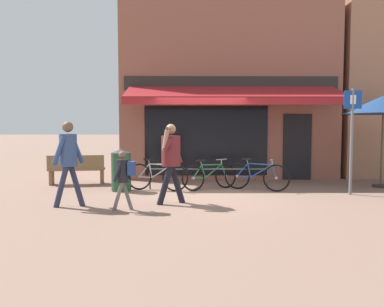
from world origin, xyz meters
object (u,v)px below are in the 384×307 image
at_px(bicycle_blue, 256,176).
at_px(pedestrian_second_adult, 68,155).
at_px(pedestrian_child, 124,173).
at_px(litter_bin, 121,170).
at_px(bicycle_silver, 157,176).
at_px(bicycle_green, 210,176).
at_px(park_bench, 77,169).
at_px(pedestrian_adult, 171,155).
at_px(cafe_parasol, 383,105).
at_px(parking_sign, 352,130).

xyz_separation_m(bicycle_blue, pedestrian_second_adult, (-4.32, -2.05, 0.72)).
bearing_deg(pedestrian_child, litter_bin, -77.82).
relative_size(bicycle_silver, pedestrian_second_adult, 0.93).
distance_m(bicycle_green, pedestrian_child, 3.19).
xyz_separation_m(bicycle_blue, park_bench, (-5.08, 1.03, 0.08)).
relative_size(bicycle_silver, pedestrian_child, 1.40).
relative_size(bicycle_blue, pedestrian_adult, 0.94).
bearing_deg(cafe_parasol, pedestrian_child, -156.50).
height_order(cafe_parasol, park_bench, cafe_parasol).
xyz_separation_m(pedestrian_adult, pedestrian_second_adult, (-2.14, -0.30, 0.04)).
bearing_deg(bicycle_blue, pedestrian_adult, -117.99).
height_order(parking_sign, park_bench, parking_sign).
distance_m(pedestrian_child, cafe_parasol, 7.45).
bearing_deg(park_bench, bicycle_silver, -31.05).
xyz_separation_m(pedestrian_child, pedestrian_second_adult, (-1.22, 0.37, 0.34)).
bearing_deg(pedestrian_second_adult, parking_sign, -158.95).
bearing_deg(pedestrian_adult, pedestrian_second_adult, 9.27).
relative_size(bicycle_blue, pedestrian_child, 1.37).
height_order(bicycle_green, cafe_parasol, cafe_parasol).
relative_size(pedestrian_second_adult, cafe_parasol, 0.71).
distance_m(pedestrian_adult, parking_sign, 4.58).
bearing_deg(bicycle_silver, pedestrian_adult, -60.37).
relative_size(bicycle_silver, bicycle_green, 1.08).
bearing_deg(bicycle_green, bicycle_blue, -34.43).
bearing_deg(cafe_parasol, bicycle_blue, -172.20).
bearing_deg(litter_bin, pedestrian_child, -78.38).
bearing_deg(pedestrian_adult, bicycle_silver, -73.78).
height_order(litter_bin, cafe_parasol, cafe_parasol).
xyz_separation_m(bicycle_green, pedestrian_second_adult, (-3.09, -2.19, 0.74)).
distance_m(parking_sign, cafe_parasol, 1.92).
relative_size(parking_sign, cafe_parasol, 1.03).
bearing_deg(bicycle_blue, park_bench, -168.11).
relative_size(bicycle_green, bicycle_blue, 0.94).
height_order(parking_sign, cafe_parasol, parking_sign).
xyz_separation_m(pedestrian_child, parking_sign, (5.33, 1.75, 0.84)).
bearing_deg(cafe_parasol, bicycle_green, -175.92).
relative_size(pedestrian_child, parking_sign, 0.46).
distance_m(bicycle_green, park_bench, 3.95).
bearing_deg(bicycle_blue, bicycle_green, -163.50).
xyz_separation_m(bicycle_blue, litter_bin, (-3.58, -0.07, 0.17)).
height_order(bicycle_green, litter_bin, litter_bin).
bearing_deg(pedestrian_adult, bicycle_blue, -139.92).
distance_m(pedestrian_child, park_bench, 3.99).
height_order(bicycle_green, parking_sign, parking_sign).
bearing_deg(pedestrian_adult, park_bench, -42.38).
height_order(pedestrian_adult, parking_sign, parking_sign).
bearing_deg(park_bench, parking_sign, -21.02).
distance_m(bicycle_silver, bicycle_green, 1.42).
distance_m(pedestrian_adult, park_bench, 4.06).
bearing_deg(pedestrian_child, park_bench, -59.47).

